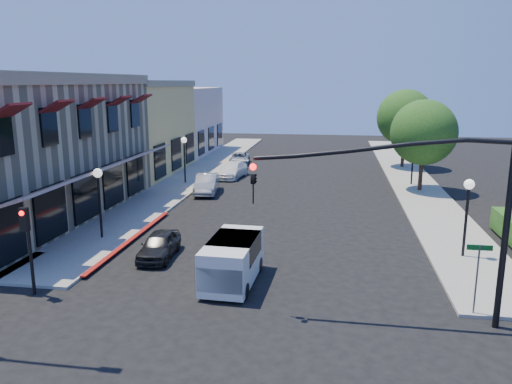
# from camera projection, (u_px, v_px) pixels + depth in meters

# --- Properties ---
(ground) EXTENTS (120.00, 120.00, 0.00)m
(ground) POSITION_uv_depth(u_px,v_px,m) (240.00, 330.00, 15.69)
(ground) COLOR black
(ground) RESTS_ON ground
(sidewalk_left) EXTENTS (3.50, 50.00, 0.12)m
(sidewalk_left) POSITION_uv_depth(u_px,v_px,m) (200.00, 171.00, 43.05)
(sidewalk_left) COLOR gray
(sidewalk_left) RESTS_ON ground
(sidewalk_right) EXTENTS (3.50, 50.00, 0.12)m
(sidewalk_right) POSITION_uv_depth(u_px,v_px,m) (409.00, 177.00, 40.35)
(sidewalk_right) COLOR gray
(sidewalk_right) RESTS_ON ground
(curb_red_strip) EXTENTS (0.25, 10.00, 0.06)m
(curb_red_strip) POSITION_uv_depth(u_px,v_px,m) (133.00, 241.00, 24.46)
(curb_red_strip) COLOR maroon
(curb_red_strip) RESTS_ON ground
(corner_brick_building) EXTENTS (11.77, 18.20, 8.10)m
(corner_brick_building) POSITION_uv_depth(u_px,v_px,m) (5.00, 148.00, 27.80)
(corner_brick_building) COLOR tan
(corner_brick_building) RESTS_ON ground
(yellow_stucco_building) EXTENTS (10.00, 12.00, 7.60)m
(yellow_stucco_building) POSITION_uv_depth(u_px,v_px,m) (118.00, 128.00, 42.32)
(yellow_stucco_building) COLOR #E9C769
(yellow_stucco_building) RESTS_ON ground
(pink_stucco_building) EXTENTS (10.00, 12.00, 7.00)m
(pink_stucco_building) POSITION_uv_depth(u_px,v_px,m) (166.00, 121.00, 53.95)
(pink_stucco_building) COLOR beige
(pink_stucco_building) RESTS_ON ground
(street_tree_a) EXTENTS (4.56, 4.56, 6.48)m
(street_tree_a) POSITION_uv_depth(u_px,v_px,m) (424.00, 132.00, 34.63)
(street_tree_a) COLOR black
(street_tree_a) RESTS_ON ground
(street_tree_b) EXTENTS (4.94, 4.94, 7.02)m
(street_tree_b) POSITION_uv_depth(u_px,v_px,m) (405.00, 117.00, 44.20)
(street_tree_b) COLOR black
(street_tree_b) RESTS_ON ground
(signal_mast_arm) EXTENTS (8.01, 0.39, 6.00)m
(signal_mast_arm) POSITION_uv_depth(u_px,v_px,m) (435.00, 200.00, 15.34)
(signal_mast_arm) COLOR black
(signal_mast_arm) RESTS_ON ground
(secondary_signal) EXTENTS (0.28, 0.42, 3.32)m
(secondary_signal) POSITION_uv_depth(u_px,v_px,m) (27.00, 235.00, 17.78)
(secondary_signal) COLOR black
(secondary_signal) RESTS_ON ground
(street_name_sign) EXTENTS (0.80, 0.06, 2.50)m
(street_name_sign) POSITION_uv_depth(u_px,v_px,m) (478.00, 268.00, 16.28)
(street_name_sign) COLOR #595B5E
(street_name_sign) RESTS_ON ground
(lamppost_left_near) EXTENTS (0.44, 0.44, 3.57)m
(lamppost_left_near) POSITION_uv_depth(u_px,v_px,m) (98.00, 186.00, 24.12)
(lamppost_left_near) COLOR black
(lamppost_left_near) RESTS_ON ground
(lamppost_left_far) EXTENTS (0.44, 0.44, 3.57)m
(lamppost_left_far) POSITION_uv_depth(u_px,v_px,m) (184.00, 148.00, 37.61)
(lamppost_left_far) COLOR black
(lamppost_left_far) RESTS_ON ground
(lamppost_right_near) EXTENTS (0.44, 0.44, 3.57)m
(lamppost_right_near) POSITION_uv_depth(u_px,v_px,m) (468.00, 198.00, 21.50)
(lamppost_right_near) COLOR black
(lamppost_right_near) RESTS_ON ground
(lamppost_right_far) EXTENTS (0.44, 0.44, 3.57)m
(lamppost_right_far) POSITION_uv_depth(u_px,v_px,m) (413.00, 149.00, 36.92)
(lamppost_right_far) COLOR black
(lamppost_right_far) RESTS_ON ground
(white_van) EXTENTS (1.87, 4.02, 1.76)m
(white_van) POSITION_uv_depth(u_px,v_px,m) (232.00, 258.00, 19.16)
(white_van) COLOR silver
(white_van) RESTS_ON ground
(parked_car_a) EXTENTS (1.53, 3.43, 1.15)m
(parked_car_a) POSITION_uv_depth(u_px,v_px,m) (159.00, 245.00, 22.09)
(parked_car_a) COLOR black
(parked_car_a) RESTS_ON ground
(parked_car_b) EXTENTS (1.98, 4.25, 1.35)m
(parked_car_b) POSITION_uv_depth(u_px,v_px,m) (207.00, 184.00, 34.79)
(parked_car_b) COLOR #9D9FA2
(parked_car_b) RESTS_ON ground
(parked_car_c) EXTENTS (2.29, 4.45, 1.23)m
(parked_car_c) POSITION_uv_depth(u_px,v_px,m) (232.00, 170.00, 40.49)
(parked_car_c) COLOR white
(parked_car_c) RESTS_ON ground
(parked_car_d) EXTENTS (2.10, 3.91, 1.04)m
(parked_car_d) POSITION_uv_depth(u_px,v_px,m) (239.00, 158.00, 47.38)
(parked_car_d) COLOR #A8AAAE
(parked_car_d) RESTS_ON ground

